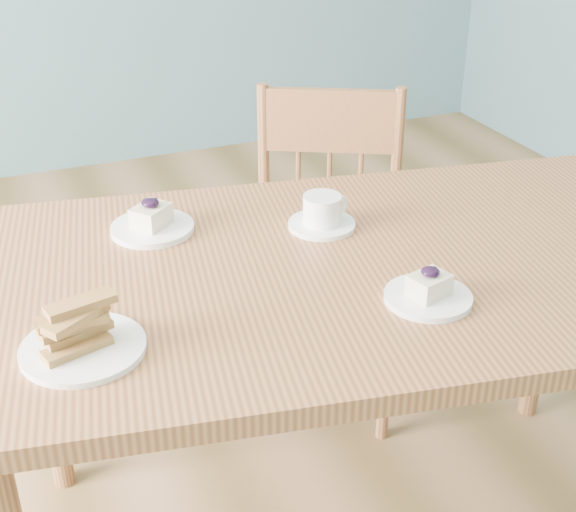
{
  "coord_description": "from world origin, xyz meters",
  "views": [
    {
      "loc": [
        -0.27,
        -1.44,
        1.56
      ],
      "look_at": [
        0.26,
        -0.16,
        0.8
      ],
      "focal_mm": 50.0,
      "sensor_mm": 36.0,
      "label": 1
    }
  ],
  "objects_px": {
    "dining_table": "(356,294)",
    "coffee_cup": "(323,214)",
    "biscotti_plate": "(81,335)",
    "cheesecake_plate_far": "(152,223)",
    "cheesecake_plate_near": "(428,292)",
    "dining_chair": "(326,254)"
  },
  "relations": [
    {
      "from": "dining_table",
      "to": "coffee_cup",
      "type": "relative_size",
      "value": 11.05
    },
    {
      "from": "dining_table",
      "to": "biscotti_plate",
      "type": "bearing_deg",
      "value": -159.39
    },
    {
      "from": "biscotti_plate",
      "to": "cheesecake_plate_far",
      "type": "bearing_deg",
      "value": 61.17
    },
    {
      "from": "cheesecake_plate_near",
      "to": "cheesecake_plate_far",
      "type": "xyz_separation_m",
      "value": [
        -0.39,
        0.47,
        0.0
      ]
    },
    {
      "from": "dining_table",
      "to": "cheesecake_plate_far",
      "type": "xyz_separation_m",
      "value": [
        -0.34,
        0.28,
        0.1
      ]
    },
    {
      "from": "cheesecake_plate_far",
      "to": "biscotti_plate",
      "type": "bearing_deg",
      "value": -118.83
    },
    {
      "from": "dining_chair",
      "to": "cheesecake_plate_near",
      "type": "height_order",
      "value": "dining_chair"
    },
    {
      "from": "dining_table",
      "to": "cheesecake_plate_near",
      "type": "bearing_deg",
      "value": -65.12
    },
    {
      "from": "dining_table",
      "to": "cheesecake_plate_near",
      "type": "distance_m",
      "value": 0.21
    },
    {
      "from": "coffee_cup",
      "to": "cheesecake_plate_far",
      "type": "bearing_deg",
      "value": 152.09
    },
    {
      "from": "cheesecake_plate_far",
      "to": "coffee_cup",
      "type": "height_order",
      "value": "cheesecake_plate_far"
    },
    {
      "from": "dining_chair",
      "to": "cheesecake_plate_near",
      "type": "bearing_deg",
      "value": -74.15
    },
    {
      "from": "cheesecake_plate_far",
      "to": "dining_table",
      "type": "bearing_deg",
      "value": -39.38
    },
    {
      "from": "dining_table",
      "to": "coffee_cup",
      "type": "distance_m",
      "value": 0.2
    },
    {
      "from": "dining_table",
      "to": "dining_chair",
      "type": "relative_size",
      "value": 1.73
    },
    {
      "from": "dining_table",
      "to": "cheesecake_plate_near",
      "type": "height_order",
      "value": "cheesecake_plate_near"
    },
    {
      "from": "coffee_cup",
      "to": "biscotti_plate",
      "type": "bearing_deg",
      "value": -162.86
    },
    {
      "from": "cheesecake_plate_near",
      "to": "dining_chair",
      "type": "bearing_deg",
      "value": 78.37
    },
    {
      "from": "cheesecake_plate_far",
      "to": "dining_chair",
      "type": "bearing_deg",
      "value": 28.08
    },
    {
      "from": "cheesecake_plate_far",
      "to": "biscotti_plate",
      "type": "xyz_separation_m",
      "value": [
        -0.21,
        -0.39,
        0.01
      ]
    },
    {
      "from": "cheesecake_plate_near",
      "to": "biscotti_plate",
      "type": "relative_size",
      "value": 0.77
    },
    {
      "from": "dining_table",
      "to": "coffee_cup",
      "type": "height_order",
      "value": "coffee_cup"
    }
  ]
}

